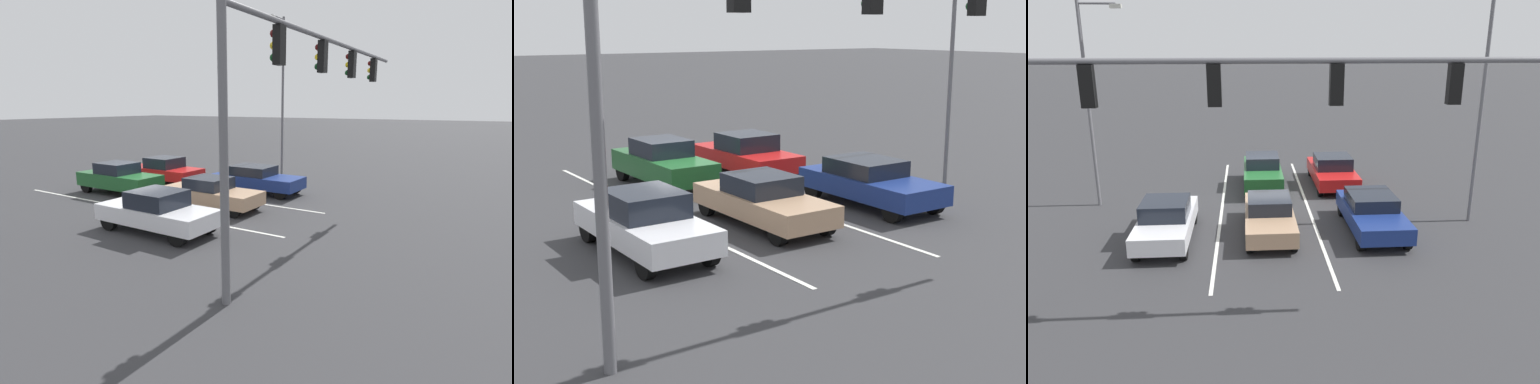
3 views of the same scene
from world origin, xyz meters
The scene contains 10 objects.
ground_plane centered at (0.00, 0.00, 0.00)m, with size 240.00×240.00×0.00m, color #333335.
lane_stripe_left_divider centered at (-1.83, 1.54, 0.01)m, with size 0.12×15.09×0.01m, color silver.
lane_stripe_center_divider centered at (1.83, 1.54, 0.01)m, with size 0.12×15.09×0.01m, color silver.
car_tan_midlane_front centered at (-0.05, 4.44, 0.69)m, with size 1.76×4.58×1.37m.
car_white_rightlane_front centered at (3.62, 4.92, 0.76)m, with size 1.80×4.50×1.52m.
car_navy_leftlane_front centered at (-3.88, 4.48, 0.73)m, with size 1.88×4.66×1.39m.
car_red_leftlane_second centered at (-3.41, -1.59, 0.73)m, with size 1.93×4.64×1.49m.
car_darkgreen_midlane_second centered at (0.00, -1.39, 0.81)m, with size 1.75×4.59×1.60m.
traffic_signal_gantry centered at (2.10, 10.07, 5.28)m, with size 12.95×0.37×6.78m.
street_lamp_left_shoulder centered at (-7.83, 3.77, 5.26)m, with size 1.66×0.24×9.34m.
Camera 2 is at (10.38, 19.77, 5.19)m, focal length 50.00 mm.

